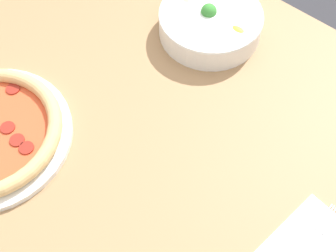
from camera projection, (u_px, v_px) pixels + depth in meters
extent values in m
plane|color=#333338|center=(155.00, 249.00, 1.51)|extent=(8.00, 8.00, 0.00)
cube|color=#99724C|center=(145.00, 121.00, 0.87)|extent=(1.07, 0.85, 0.03)
cylinder|color=olive|center=(117.00, 38.00, 1.51)|extent=(0.06, 0.06, 0.74)
cylinder|color=maroon|center=(13.00, 89.00, 0.87)|extent=(0.03, 0.03, 0.00)
cylinder|color=maroon|center=(8.00, 128.00, 0.83)|extent=(0.03, 0.03, 0.00)
cylinder|color=maroon|center=(17.00, 140.00, 0.81)|extent=(0.03, 0.03, 0.00)
cylinder|color=maroon|center=(26.00, 148.00, 0.80)|extent=(0.03, 0.03, 0.00)
cylinder|color=white|center=(210.00, 23.00, 0.95)|extent=(0.21, 0.21, 0.05)
torus|color=white|center=(211.00, 15.00, 0.93)|extent=(0.21, 0.21, 0.01)
ellipsoid|color=tan|center=(186.00, 2.00, 0.96)|extent=(0.03, 0.02, 0.02)
ellipsoid|color=tan|center=(222.00, 41.00, 0.91)|extent=(0.04, 0.03, 0.02)
ellipsoid|color=tan|center=(202.00, 39.00, 0.91)|extent=(0.04, 0.04, 0.02)
ellipsoid|color=tan|center=(176.00, 21.00, 0.93)|extent=(0.04, 0.04, 0.02)
sphere|color=#388433|center=(209.00, 11.00, 0.93)|extent=(0.03, 0.03, 0.03)
ellipsoid|color=yellow|center=(238.00, 32.00, 0.91)|extent=(0.04, 0.02, 0.02)
cube|color=silver|center=(331.00, 221.00, 0.75)|extent=(0.00, 0.05, 0.00)
cube|color=silver|center=(329.00, 220.00, 0.75)|extent=(0.00, 0.05, 0.00)
cube|color=silver|center=(326.00, 218.00, 0.75)|extent=(0.00, 0.05, 0.00)
cube|color=silver|center=(324.00, 217.00, 0.75)|extent=(0.00, 0.05, 0.00)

